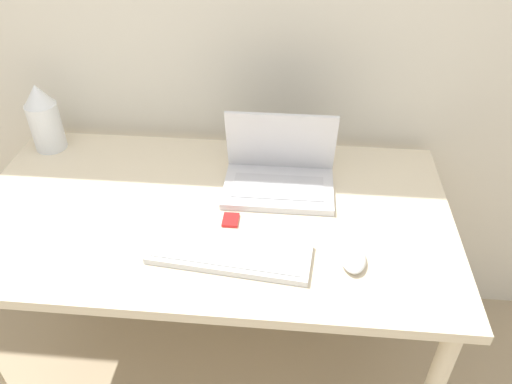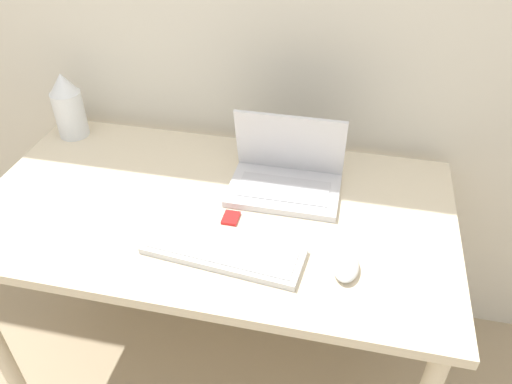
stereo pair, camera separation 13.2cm
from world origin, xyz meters
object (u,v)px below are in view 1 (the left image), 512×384
(mouse, at_px, (353,258))
(keyboard, at_px, (230,253))
(laptop, at_px, (279,171))
(mp3_player, at_px, (231,220))
(vase, at_px, (44,118))

(mouse, bearing_deg, keyboard, -178.82)
(laptop, relative_size, keyboard, 0.76)
(keyboard, height_order, mp3_player, keyboard)
(laptop, relative_size, mp3_player, 5.82)
(laptop, xyz_separation_m, vase, (-0.77, 0.14, 0.06))
(vase, bearing_deg, keyboard, -34.53)
(mouse, distance_m, vase, 1.08)
(keyboard, bearing_deg, mp3_player, 96.66)
(laptop, bearing_deg, mouse, -56.57)
(keyboard, height_order, vase, vase)
(mp3_player, bearing_deg, vase, 153.49)
(mouse, distance_m, mp3_player, 0.35)
(keyboard, bearing_deg, vase, 145.47)
(keyboard, height_order, mouse, mouse)
(laptop, distance_m, mouse, 0.37)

